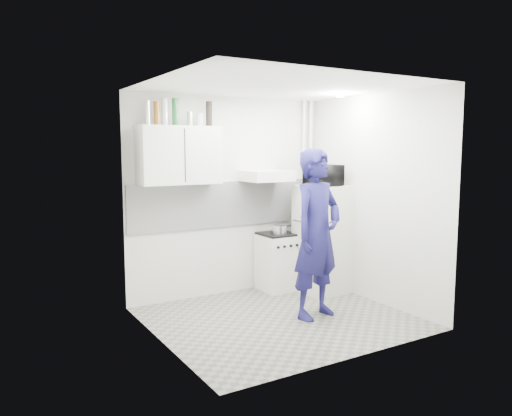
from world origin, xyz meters
TOP-DOWN VIEW (x-y plane):
  - floor at (0.00, 0.00)m, footprint 2.80×2.80m
  - ceiling at (0.00, 0.00)m, footprint 2.80×2.80m
  - wall_back at (0.00, 1.25)m, footprint 2.80×0.00m
  - wall_left at (-1.40, 0.00)m, footprint 0.00×2.60m
  - wall_right at (1.40, 0.00)m, footprint 0.00×2.60m
  - person at (0.41, -0.14)m, footprint 0.79×0.61m
  - stove at (0.63, 1.00)m, footprint 0.48×0.48m
  - fridge at (1.10, 0.62)m, footprint 0.60×0.60m
  - stove_top at (0.63, 1.00)m, footprint 0.46×0.46m
  - saucepan at (0.64, 0.97)m, footprint 0.20×0.20m
  - microwave at (1.10, 0.62)m, footprint 0.52×0.37m
  - bottle_a at (-1.13, 1.07)m, footprint 0.06×0.06m
  - bottle_b at (-1.02, 1.07)m, footprint 0.07×0.07m
  - bottle_c at (-0.93, 1.07)m, footprint 0.08×0.08m
  - bottle_d at (-0.79, 1.07)m, footprint 0.07×0.07m
  - canister_a at (-0.61, 1.07)m, footprint 0.07×0.07m
  - canister_b at (-0.47, 1.07)m, footprint 0.08×0.08m
  - bottle_e at (-0.35, 1.07)m, footprint 0.08×0.08m
  - upper_cabinet at (-0.75, 1.07)m, footprint 1.00×0.35m
  - range_hood at (0.45, 1.00)m, footprint 0.60×0.50m
  - backsplash at (0.00, 1.24)m, footprint 2.74×0.03m
  - pipe_a at (1.30, 1.17)m, footprint 0.05×0.05m
  - pipe_b at (1.18, 1.17)m, footprint 0.04×0.04m
  - ceiling_spot_fixture at (1.00, 0.20)m, footprint 0.10×0.10m

SIDE VIEW (x-z plane):
  - floor at x=0.00m, z-range 0.00..0.00m
  - stove at x=0.63m, z-range 0.00..0.76m
  - fridge at x=1.10m, z-range 0.00..1.44m
  - stove_top at x=0.63m, z-range 0.76..0.79m
  - saucepan at x=0.64m, z-range 0.79..0.90m
  - person at x=0.41m, z-range 0.00..1.93m
  - backsplash at x=0.00m, z-range 0.90..1.50m
  - wall_left at x=-1.40m, z-range 0.00..2.60m
  - wall_right at x=1.40m, z-range 0.00..2.60m
  - pipe_a at x=1.30m, z-range 0.00..2.60m
  - pipe_b at x=1.18m, z-range 0.00..2.60m
  - wall_back at x=0.00m, z-range -0.10..2.70m
  - range_hood at x=0.45m, z-range 1.50..1.64m
  - microwave at x=1.10m, z-range 1.44..1.72m
  - upper_cabinet at x=-0.75m, z-range 1.50..2.20m
  - canister_b at x=-0.47m, z-range 2.20..2.36m
  - canister_a at x=-0.61m, z-range 2.20..2.37m
  - bottle_b at x=-1.02m, z-range 2.20..2.47m
  - bottle_a at x=-1.13m, z-range 2.20..2.48m
  - bottle_e at x=-0.35m, z-range 2.20..2.51m
  - bottle_c at x=-0.93m, z-range 2.20..2.51m
  - bottle_d at x=-0.79m, z-range 2.20..2.52m
  - ceiling_spot_fixture at x=1.00m, z-range 2.56..2.58m
  - ceiling at x=0.00m, z-range 2.60..2.60m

